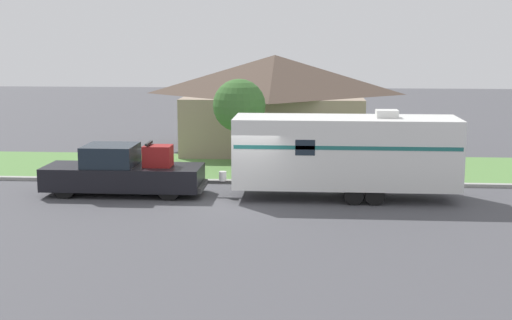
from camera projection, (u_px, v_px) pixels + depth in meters
name	position (u px, v px, depth m)	size (l,w,h in m)	color
ground_plane	(244.00, 205.00, 25.61)	(120.00, 120.00, 0.00)	#47474C
curb_strip	(253.00, 182.00, 29.28)	(80.00, 0.30, 0.14)	#999993
lawn_strip	(259.00, 167.00, 32.88)	(80.00, 7.00, 0.03)	#568442
house_across_street	(275.00, 100.00, 38.19)	(9.86, 8.47, 5.01)	gray
pickup_truck	(123.00, 172.00, 27.16)	(6.11, 2.05, 2.03)	black
travel_trailer	(345.00, 152.00, 26.38)	(9.28, 2.50, 3.32)	black
mailbox	(163.00, 156.00, 30.00)	(0.48, 0.20, 1.30)	brown
tree_in_yard	(239.00, 106.00, 31.60)	(2.35, 2.35, 4.13)	brown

